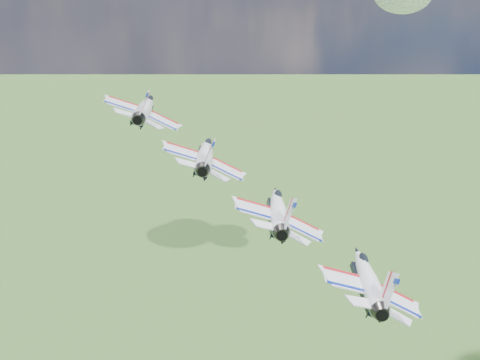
# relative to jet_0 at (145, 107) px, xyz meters

# --- Properties ---
(jet_0) EXTENTS (12.16, 15.76, 7.99)m
(jet_0) POSITION_rel_jet_0_xyz_m (0.00, 0.00, 0.00)
(jet_0) COLOR white
(jet_1) EXTENTS (12.16, 15.76, 7.99)m
(jet_1) POSITION_rel_jet_0_xyz_m (9.10, -8.60, -3.67)
(jet_1) COLOR silver
(jet_2) EXTENTS (12.16, 15.76, 7.99)m
(jet_2) POSITION_rel_jet_0_xyz_m (18.19, -17.21, -7.34)
(jet_2) COLOR silver
(jet_3) EXTENTS (12.16, 15.76, 7.99)m
(jet_3) POSITION_rel_jet_0_xyz_m (27.29, -25.81, -11.01)
(jet_3) COLOR white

